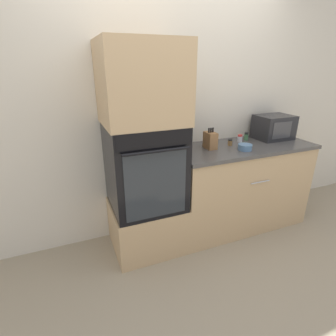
# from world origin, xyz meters

# --- Properties ---
(ground_plane) EXTENTS (12.00, 12.00, 0.00)m
(ground_plane) POSITION_xyz_m (0.00, 0.00, 0.00)
(ground_plane) COLOR gray
(wall_back) EXTENTS (8.00, 0.05, 2.50)m
(wall_back) POSITION_xyz_m (0.00, 0.63, 1.25)
(wall_back) COLOR beige
(wall_back) RESTS_ON ground_plane
(oven_cabinet_base) EXTENTS (0.66, 0.60, 0.47)m
(oven_cabinet_base) POSITION_xyz_m (-0.33, 0.30, 0.23)
(oven_cabinet_base) COLOR tan
(oven_cabinet_base) RESTS_ON ground_plane
(wall_oven) EXTENTS (0.64, 0.64, 0.78)m
(wall_oven) POSITION_xyz_m (-0.33, 0.30, 0.86)
(wall_oven) COLOR black
(wall_oven) RESTS_ON oven_cabinet_base
(oven_cabinet_upper) EXTENTS (0.66, 0.60, 0.65)m
(oven_cabinet_upper) POSITION_xyz_m (-0.33, 0.30, 1.57)
(oven_cabinet_upper) COLOR tan
(oven_cabinet_upper) RESTS_ON wall_oven
(counter_unit) EXTENTS (1.50, 0.63, 0.93)m
(counter_unit) POSITION_xyz_m (0.74, 0.30, 0.47)
(counter_unit) COLOR tan
(counter_unit) RESTS_ON ground_plane
(microwave) EXTENTS (0.39, 0.30, 0.26)m
(microwave) POSITION_xyz_m (1.20, 0.40, 1.06)
(microwave) COLOR #232326
(microwave) RESTS_ON counter_unit
(knife_block) EXTENTS (0.09, 0.14, 0.21)m
(knife_block) POSITION_xyz_m (0.36, 0.34, 1.02)
(knife_block) COLOR olive
(knife_block) RESTS_ON counter_unit
(bowl) EXTENTS (0.14, 0.14, 0.06)m
(bowl) POSITION_xyz_m (0.65, 0.16, 0.96)
(bowl) COLOR #517599
(bowl) RESTS_ON counter_unit
(condiment_jar_near) EXTENTS (0.04, 0.04, 0.07)m
(condiment_jar_near) POSITION_xyz_m (0.61, 0.35, 0.96)
(condiment_jar_near) COLOR brown
(condiment_jar_near) RESTS_ON counter_unit
(condiment_jar_mid) EXTENTS (0.05, 0.05, 0.08)m
(condiment_jar_mid) POSITION_xyz_m (0.89, 0.46, 0.97)
(condiment_jar_mid) COLOR #427047
(condiment_jar_mid) RESTS_ON counter_unit
(condiment_jar_far) EXTENTS (0.05, 0.05, 0.08)m
(condiment_jar_far) POSITION_xyz_m (0.78, 0.42, 0.97)
(condiment_jar_far) COLOR silver
(condiment_jar_far) RESTS_ON counter_unit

